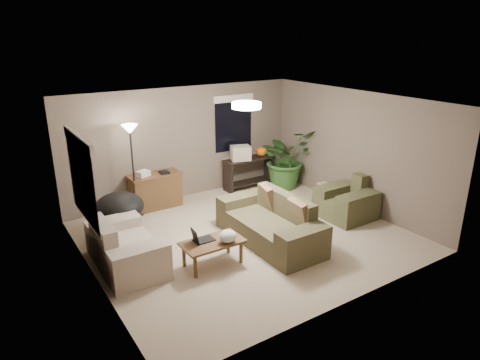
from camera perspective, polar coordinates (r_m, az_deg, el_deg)
room_shell at (r=7.58m, az=0.82°, el=1.01°), size 5.50×5.50×5.50m
main_sofa at (r=7.79m, az=4.17°, el=-6.09°), size 0.95×2.20×0.85m
throw_pillows at (r=7.79m, az=5.73°, el=-3.28°), size 0.34×1.38×0.47m
loveseat at (r=7.21m, az=-15.17°, el=-8.96°), size 0.90×1.60×0.85m
armchair at (r=9.01m, az=13.98°, el=-3.00°), size 0.95×1.00×0.85m
coffee_table at (r=6.99m, az=-3.69°, el=-8.62°), size 1.00×0.55×0.42m
laptop at (r=6.95m, az=-5.34°, el=-7.74°), size 0.37×0.24×0.24m
plastic_bag at (r=6.89m, az=-1.64°, el=-7.50°), size 0.36×0.35×0.20m
desk at (r=9.36m, az=-11.17°, el=-1.40°), size 1.10×0.50×0.75m
desk_papers at (r=9.16m, az=-12.22°, el=0.87°), size 0.69×0.30×0.12m
console_table at (r=10.32m, az=1.24°, el=1.27°), size 1.30×0.40×0.75m
pumpkin at (r=10.39m, az=2.86°, el=3.82°), size 0.28×0.28×0.22m
cardboard_box at (r=10.05m, az=0.08°, el=3.63°), size 0.53×0.46×0.33m
papasan_chair at (r=8.27m, az=-15.72°, el=-3.96°), size 1.20×1.20×0.80m
floor_lamp at (r=8.67m, az=-14.37°, el=5.15°), size 0.32×0.32×1.91m
ceiling_fixture at (r=7.30m, az=0.87°, el=9.92°), size 0.50×0.50×0.10m
houseplant at (r=10.43m, az=6.10°, el=2.09°), size 1.30×1.45×1.13m
cat_scratching_post at (r=9.54m, az=11.04°, el=-2.04°), size 0.32×0.32×0.50m
window_left at (r=6.67m, az=-20.58°, el=1.99°), size 0.05×1.56×1.33m
window_back at (r=10.15m, az=-0.86°, el=8.83°), size 1.06×0.05×1.33m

